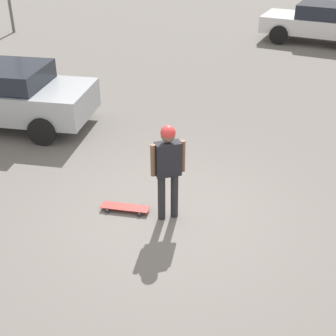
% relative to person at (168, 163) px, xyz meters
% --- Properties ---
extents(ground_plane, '(220.00, 220.00, 0.00)m').
position_rel_person_xyz_m(ground_plane, '(0.00, 0.00, -1.06)').
color(ground_plane, slate).
extents(person, '(0.33, 0.55, 1.71)m').
position_rel_person_xyz_m(person, '(0.00, 0.00, 0.00)').
color(person, '#262628').
rests_on(person, ground_plane).
extents(skateboard, '(0.78, 0.72, 0.08)m').
position_rel_person_xyz_m(skateboard, '(0.60, 0.48, -0.99)').
color(skateboard, '#A5332D').
rests_on(skateboard, ground_plane).
extents(car_parked_near, '(4.25, 4.08, 1.45)m').
position_rel_person_xyz_m(car_parked_near, '(5.42, 0.70, -0.30)').
color(car_parked_near, '#ADB2B7').
rests_on(car_parked_near, ground_plane).
extents(car_parked_far, '(4.71, 3.64, 1.45)m').
position_rel_person_xyz_m(car_parked_far, '(5.66, -11.70, -0.29)').
color(car_parked_far, silver).
rests_on(car_parked_far, ground_plane).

